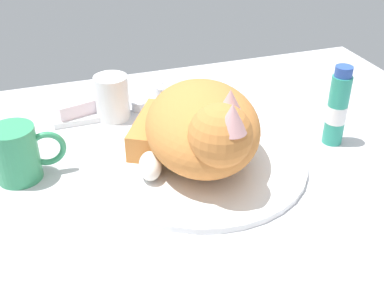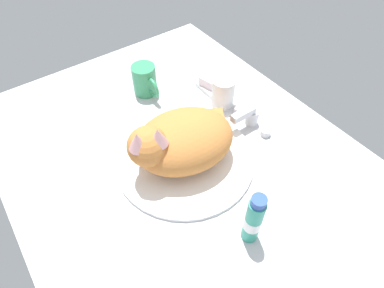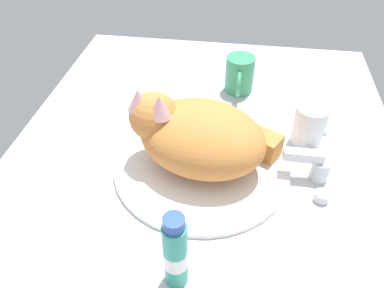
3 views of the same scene
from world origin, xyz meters
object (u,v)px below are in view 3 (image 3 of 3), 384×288
object	(u,v)px
coffee_mug	(240,75)
rinse_cup	(309,125)
cat	(197,134)
soap_bar	(313,113)
toothpaste_bottle	(175,253)
faucet	(316,167)

from	to	relation	value
coffee_mug	rinse_cup	xyz separation A→B (cm)	(17.85, 15.50, -0.22)
cat	coffee_mug	world-z (taller)	cat
coffee_mug	cat	bearing A→B (deg)	-13.59
rinse_cup	soap_bar	distance (cm)	7.60
coffee_mug	rinse_cup	world-z (taller)	coffee_mug
rinse_cup	soap_bar	bearing A→B (deg)	165.74
soap_bar	toothpaste_bottle	xyz separation A→B (cm)	(43.05, -23.75, 4.29)
soap_bar	faucet	bearing A→B (deg)	-3.75
coffee_mug	toothpaste_bottle	xyz separation A→B (cm)	(53.74, -6.43, 2.27)
faucet	toothpaste_bottle	distance (cm)	33.84
toothpaste_bottle	soap_bar	bearing A→B (deg)	151.12
faucet	toothpaste_bottle	world-z (taller)	toothpaste_bottle
soap_bar	coffee_mug	bearing A→B (deg)	-121.69
rinse_cup	toothpaste_bottle	size ratio (longest dim) A/B	0.60
soap_bar	cat	bearing A→B (deg)	-53.81
toothpaste_bottle	faucet	bearing A→B (deg)	137.82
faucet	soap_bar	size ratio (longest dim) A/B	1.92
cat	soap_bar	bearing A→B (deg)	126.19
coffee_mug	soap_bar	distance (cm)	20.45
cat	toothpaste_bottle	distance (cm)	25.38
soap_bar	toothpaste_bottle	world-z (taller)	toothpaste_bottle
cat	soap_bar	world-z (taller)	cat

